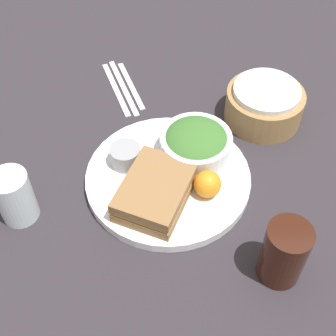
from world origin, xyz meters
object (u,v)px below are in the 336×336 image
spoon (131,85)px  water_glass (15,197)px  dressing_cup (125,156)px  plate (168,178)px  drink_glass (284,253)px  bread_basket (264,104)px  salad_bowl (196,143)px  fork (116,89)px  knife (123,87)px  sandwich (155,191)px

spoon → water_glass: water_glass is taller
dressing_cup → spoon: size_ratio=0.33×
plate → drink_glass: bearing=42.2°
bread_basket → salad_bowl: bearing=-51.7°
fork → knife: (-0.01, 0.02, 0.00)m
bread_basket → fork: bearing=-107.4°
dressing_cup → knife: size_ratio=0.29×
sandwich → spoon: sandwich is taller
plate → bread_basket: size_ratio=1.92×
dressing_cup → drink_glass: drink_glass is taller
bread_basket → fork: 0.34m
plate → drink_glass: size_ratio=2.65×
sandwich → fork: 0.34m
dressing_cup → knife: bearing=-176.3°
sandwich → dressing_cup: sandwich is taller
plate → water_glass: size_ratio=3.03×
plate → sandwich: bearing=-22.6°
dressing_cup → spoon: bearing=179.7°
salad_bowl → drink_glass: drink_glass is taller
dressing_cup → fork: (-0.24, -0.03, -0.04)m
sandwich → drink_glass: (0.14, 0.20, 0.02)m
drink_glass → fork: bearing=-148.1°
sandwich → salad_bowl: salad_bowl is taller
knife → spoon: 0.02m
water_glass → plate: bearing=104.6°
spoon → knife: bearing=90.0°
plate → salad_bowl: (-0.05, 0.05, 0.04)m
salad_bowl → water_glass: water_glass is taller
dressing_cup → drink_glass: bearing=48.5°
sandwich → plate: bearing=157.4°
sandwich → water_glass: water_glass is taller
dressing_cup → water_glass: water_glass is taller
knife → sandwich: bearing=173.1°
drink_glass → spoon: bearing=-151.9°
dressing_cup → plate: bearing=67.9°
sandwich → water_glass: 0.24m
salad_bowl → water_glass: (0.12, -0.32, 0.00)m
drink_glass → spoon: 0.54m
bread_basket → drink_glass: bearing=-4.7°
bread_basket → water_glass: 0.53m
plate → sandwich: (0.06, -0.02, 0.03)m
dressing_cup → knife: 0.25m
plate → knife: plate is taller
drink_glass → knife: bearing=-150.0°
salad_bowl → fork: 0.28m
water_glass → fork: bearing=155.7°
dressing_cup → fork: 0.24m
dressing_cup → water_glass: (0.10, -0.19, 0.01)m
bread_basket → knife: bearing=-109.3°
fork → sandwich: bearing=176.1°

